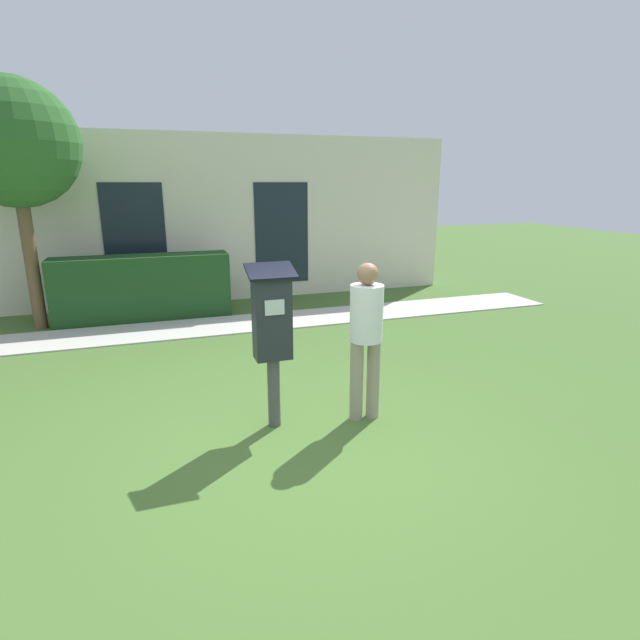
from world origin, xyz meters
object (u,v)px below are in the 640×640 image
Objects in this scene: parking_meter at (272,326)px; person_standing at (366,330)px; outdoor_chair_middle at (216,281)px; outdoor_chair_left at (161,286)px.

person_standing is (0.89, -0.14, -0.09)m from parking_meter.
parking_meter is 1.01× the size of person_standing.
parking_meter is 4.92m from outdoor_chair_middle.
parking_meter is at bearing -64.49° from outdoor_chair_left.
person_standing is at bearing -70.91° from outdoor_chair_middle.
outdoor_chair_left is at bearing 100.66° from parking_meter.
person_standing is 5.18m from outdoor_chair_left.
outdoor_chair_left is (-1.78, 4.85, -0.40)m from person_standing.
outdoor_chair_left is at bearing -159.29° from outdoor_chair_middle.
person_standing is at bearing -8.60° from parking_meter.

